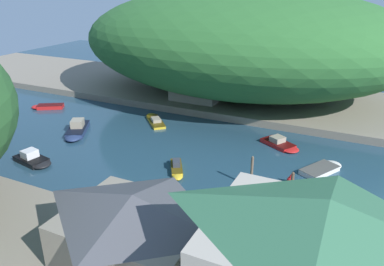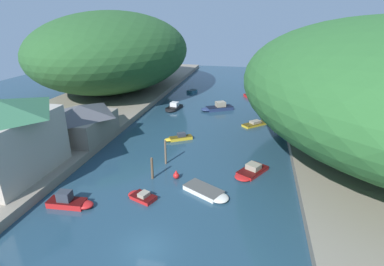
% 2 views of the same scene
% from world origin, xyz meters
% --- Properties ---
extents(water_surface, '(130.00, 130.00, 0.00)m').
position_xyz_m(water_surface, '(0.00, 30.00, 0.00)').
color(water_surface, '#234256').
rests_on(water_surface, ground).
extents(left_bank, '(22.00, 120.00, 1.03)m').
position_xyz_m(left_bank, '(-24.00, 30.00, 0.52)').
color(left_bank, gray).
rests_on(left_bank, ground).
extents(right_bank, '(22.00, 120.00, 1.03)m').
position_xyz_m(right_bank, '(24.00, 30.00, 0.52)').
color(right_bank, gray).
rests_on(right_bank, ground).
extents(hillside_left, '(33.07, 46.30, 17.82)m').
position_xyz_m(hillside_left, '(-25.10, 48.16, 9.94)').
color(hillside_left, '#285628').
rests_on(hillside_left, left_bank).
extents(waterfront_building, '(8.61, 11.67, 8.64)m').
position_xyz_m(waterfront_building, '(-18.41, 6.87, 5.47)').
color(waterfront_building, '#B2A899').
rests_on(waterfront_building, left_bank).
extents(boathouse_shed, '(8.00, 10.01, 4.78)m').
position_xyz_m(boathouse_shed, '(-16.71, 18.71, 3.50)').
color(boathouse_shed, gray).
rests_on(boathouse_shed, left_bank).
extents(right_bank_cottage, '(7.18, 8.10, 4.82)m').
position_xyz_m(right_bank_cottage, '(18.83, 30.26, 3.53)').
color(right_bank_cottage, '#B2A899').
rests_on(right_bank_cottage, right_bank).
extents(boat_yellow_tender, '(4.29, 3.17, 1.12)m').
position_xyz_m(boat_yellow_tender, '(-3.19, 22.67, 0.35)').
color(boat_yellow_tender, gold).
rests_on(boat_yellow_tender, water_surface).
extents(boat_small_dinghy, '(3.87, 4.94, 0.61)m').
position_xyz_m(boat_small_dinghy, '(6.52, 50.73, 0.30)').
color(boat_small_dinghy, red).
rests_on(boat_small_dinghy, water_surface).
extents(boat_white_cruiser, '(6.72, 5.05, 1.68)m').
position_xyz_m(boat_white_cruiser, '(0.45, 39.28, 0.51)').
color(boat_white_cruiser, navy).
rests_on(boat_white_cruiser, water_surface).
extents(boat_near_quay, '(5.74, 5.56, 0.81)m').
position_xyz_m(boat_near_quay, '(8.72, 32.44, 0.26)').
color(boat_near_quay, gold).
rests_on(boat_near_quay, water_surface).
extents(boat_open_rowboat, '(5.54, 4.31, 0.54)m').
position_xyz_m(boat_open_rowboat, '(3.69, 8.89, 0.27)').
color(boat_open_rowboat, silver).
rests_on(boat_open_rowboat, water_surface).
extents(boat_far_upstream, '(3.47, 2.56, 0.81)m').
position_xyz_m(boat_far_upstream, '(-2.99, 6.74, 0.26)').
color(boat_far_upstream, red).
rests_on(boat_far_upstream, water_surface).
extents(boat_cabin_cruiser, '(2.92, 5.14, 1.39)m').
position_xyz_m(boat_cabin_cruiser, '(-8.13, 37.80, 0.41)').
color(boat_cabin_cruiser, black).
rests_on(boat_cabin_cruiser, water_surface).
extents(boat_navy_launch, '(4.37, 5.39, 1.08)m').
position_xyz_m(boat_navy_launch, '(7.94, 14.38, 0.32)').
color(boat_navy_launch, red).
rests_on(boat_navy_launch, water_surface).
extents(boat_far_right_bank, '(4.73, 1.77, 1.63)m').
position_xyz_m(boat_far_right_bank, '(-9.31, 3.98, 0.49)').
color(boat_far_right_bank, red).
rests_on(boat_far_right_bank, water_surface).
extents(boat_red_skiff, '(2.63, 3.40, 0.59)m').
position_xyz_m(boat_red_skiff, '(-7.37, 53.08, 0.29)').
color(boat_red_skiff, teal).
rests_on(boat_red_skiff, water_surface).
extents(mooring_post_second, '(0.29, 0.29, 2.71)m').
position_xyz_m(mooring_post_second, '(-3.18, 10.87, 1.36)').
color(mooring_post_second, brown).
rests_on(mooring_post_second, water_surface).
extents(mooring_post_middle, '(0.25, 0.25, 3.28)m').
position_xyz_m(mooring_post_middle, '(-2.75, 14.78, 1.65)').
color(mooring_post_middle, brown).
rests_on(mooring_post_middle, water_surface).
extents(channel_buoy_near, '(0.73, 0.73, 1.09)m').
position_xyz_m(channel_buoy_near, '(-0.48, 11.44, 0.43)').
color(channel_buoy_near, red).
rests_on(channel_buoy_near, water_surface).
extents(person_on_quay, '(0.23, 0.39, 1.69)m').
position_xyz_m(person_on_quay, '(-14.95, 2.86, 2.01)').
color(person_on_quay, '#282D3D').
rests_on(person_on_quay, left_bank).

